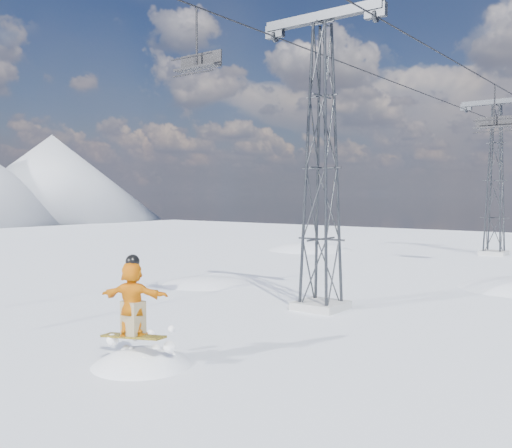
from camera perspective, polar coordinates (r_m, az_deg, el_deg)
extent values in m
plane|color=white|center=(17.02, -10.16, -12.35)|extent=(120.00, 120.00, 0.00)
sphere|color=white|center=(30.94, -4.90, -20.12)|extent=(16.00, 16.00, 16.00)
sphere|color=white|center=(48.29, 5.40, -14.98)|extent=(22.00, 22.00, 22.00)
cube|color=#999999|center=(22.62, 6.49, -8.09)|extent=(1.80, 1.80, 0.30)
cube|color=#292B30|center=(23.20, 6.66, 19.91)|extent=(5.00, 0.35, 0.35)
cube|color=#292B30|center=(24.29, 1.93, 18.65)|extent=(0.80, 0.25, 0.50)
cube|color=#292B30|center=(22.16, 11.89, 20.15)|extent=(0.80, 0.25, 0.50)
cube|color=#999999|center=(45.74, 22.68, -2.68)|extent=(1.80, 1.80, 0.30)
cube|color=#292B30|center=(46.03, 22.96, 11.20)|extent=(5.00, 0.35, 0.35)
cube|color=#292B30|center=(46.59, 20.28, 10.90)|extent=(0.80, 0.25, 0.50)
cylinder|color=black|center=(34.05, 13.48, 13.68)|extent=(0.06, 51.00, 0.06)
cylinder|color=black|center=(32.56, 20.82, 14.06)|extent=(0.06, 51.00, 0.06)
cone|color=slate|center=(107.79, -19.67, 4.42)|extent=(38.00, 38.00, 15.00)
sphere|color=white|center=(16.32, -11.27, -19.55)|extent=(4.40, 4.40, 4.40)
cube|color=#AC8C17|center=(15.33, -12.22, -10.92)|extent=(2.03, 0.55, 0.23)
imported|color=orange|center=(15.13, -12.27, -7.28)|extent=(1.87, 1.32, 1.94)
cube|color=#7F704E|center=(15.23, -12.24, -9.22)|extent=(0.67, 0.61, 0.89)
sphere|color=black|center=(14.99, -12.31, -3.70)|extent=(0.36, 0.36, 0.36)
cylinder|color=black|center=(20.49, -5.96, 18.07)|extent=(0.07, 0.07, 2.05)
cube|color=black|center=(20.25, -5.94, 15.27)|extent=(1.86, 0.42, 0.07)
cube|color=black|center=(20.46, -5.54, 15.94)|extent=(1.86, 0.06, 0.51)
cylinder|color=black|center=(20.04, -6.41, 14.72)|extent=(1.86, 0.06, 0.06)
cylinder|color=black|center=(20.12, -6.51, 16.29)|extent=(1.86, 0.05, 0.05)
cylinder|color=black|center=(36.52, 22.75, 10.85)|extent=(0.09, 0.09, 2.45)
cube|color=black|center=(36.37, 22.71, 8.94)|extent=(2.23, 0.50, 0.09)
cube|color=black|center=(36.64, 22.82, 9.42)|extent=(2.23, 0.07, 0.61)
cylinder|color=black|center=(36.08, 22.59, 8.55)|extent=(2.23, 0.07, 0.07)
cylinder|color=black|center=(36.09, 22.59, 9.61)|extent=(2.23, 0.06, 0.06)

